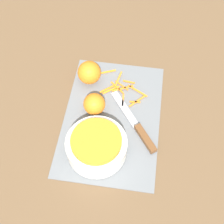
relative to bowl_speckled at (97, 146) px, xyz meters
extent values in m
plane|color=brown|center=(0.12, -0.03, -0.04)|extent=(4.00, 4.00, 0.00)
cube|color=slate|center=(0.12, -0.03, -0.04)|extent=(0.44, 0.30, 0.01)
cylinder|color=silver|center=(0.00, 0.00, -0.01)|extent=(0.17, 0.17, 0.06)
cylinder|color=orange|center=(0.00, 0.00, 0.03)|extent=(0.14, 0.14, 0.02)
cube|color=brown|center=(0.06, -0.14, -0.03)|extent=(0.09, 0.07, 0.02)
cube|color=#B2B2B7|center=(0.16, -0.06, -0.03)|extent=(0.13, 0.11, 0.00)
sphere|color=orange|center=(0.14, 0.03, 0.00)|extent=(0.07, 0.07, 0.07)
sphere|color=orange|center=(0.26, 0.07, 0.00)|extent=(0.08, 0.08, 0.08)
cube|color=orange|center=(0.22, -0.01, -0.03)|extent=(0.04, 0.05, 0.00)
cube|color=orange|center=(0.23, -0.03, -0.03)|extent=(0.04, 0.05, 0.00)
cube|color=orange|center=(0.22, 0.00, -0.03)|extent=(0.04, 0.05, 0.00)
cube|color=orange|center=(0.27, -0.06, -0.03)|extent=(0.01, 0.04, 0.00)
cube|color=orange|center=(0.30, 0.01, -0.03)|extent=(0.02, 0.05, 0.00)
cube|color=orange|center=(0.23, -0.09, -0.03)|extent=(0.04, 0.07, 0.00)
cube|color=orange|center=(0.24, -0.04, -0.03)|extent=(0.03, 0.05, 0.00)
cube|color=orange|center=(0.19, -0.05, -0.03)|extent=(0.05, 0.01, 0.00)
cube|color=orange|center=(0.19, -0.10, -0.03)|extent=(0.05, 0.05, 0.00)
cube|color=orange|center=(0.27, -0.03, -0.03)|extent=(0.07, 0.02, 0.00)
cube|color=orange|center=(0.19, -0.09, -0.03)|extent=(0.01, 0.03, 0.00)
cube|color=orange|center=(0.23, -0.05, -0.03)|extent=(0.04, 0.07, 0.00)
camera|label=1|loc=(-0.38, -0.10, 0.79)|focal=50.00mm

